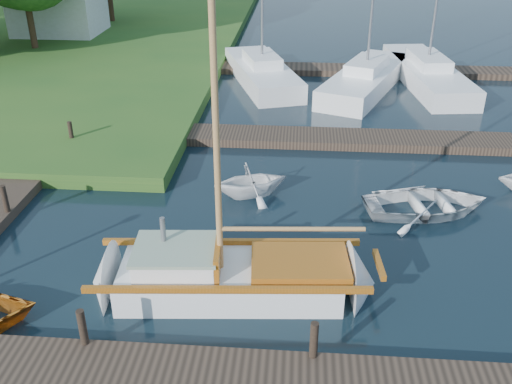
# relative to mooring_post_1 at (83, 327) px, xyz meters

# --- Properties ---
(ground) EXTENTS (160.00, 160.00, 0.00)m
(ground) POSITION_rel_mooring_post_1_xyz_m (3.00, 5.00, -0.70)
(ground) COLOR black
(ground) RESTS_ON ground
(left_dock) EXTENTS (2.20, 18.00, 0.30)m
(left_dock) POSITION_rel_mooring_post_1_xyz_m (-5.00, 7.00, -0.55)
(left_dock) COLOR #2D231B
(left_dock) RESTS_ON ground
(far_dock) EXTENTS (14.00, 1.60, 0.30)m
(far_dock) POSITION_rel_mooring_post_1_xyz_m (5.00, 11.50, -0.55)
(far_dock) COLOR #2D231B
(far_dock) RESTS_ON ground
(pontoon) EXTENTS (30.00, 1.60, 0.30)m
(pontoon) POSITION_rel_mooring_post_1_xyz_m (13.00, 21.00, -0.55)
(pontoon) COLOR #2D231B
(pontoon) RESTS_ON ground
(mooring_post_1) EXTENTS (0.16, 0.16, 0.80)m
(mooring_post_1) POSITION_rel_mooring_post_1_xyz_m (0.00, 0.00, 0.00)
(mooring_post_1) COLOR black
(mooring_post_1) RESTS_ON near_dock
(mooring_post_2) EXTENTS (0.16, 0.16, 0.80)m
(mooring_post_2) POSITION_rel_mooring_post_1_xyz_m (4.50, 0.00, 0.00)
(mooring_post_2) COLOR black
(mooring_post_2) RESTS_ON near_dock
(mooring_post_4) EXTENTS (0.16, 0.16, 0.80)m
(mooring_post_4) POSITION_rel_mooring_post_1_xyz_m (-4.00, 5.00, 0.00)
(mooring_post_4) COLOR black
(mooring_post_4) RESTS_ON left_dock
(mooring_post_5) EXTENTS (0.16, 0.16, 0.80)m
(mooring_post_5) POSITION_rel_mooring_post_1_xyz_m (-4.00, 10.00, 0.00)
(mooring_post_5) COLOR black
(mooring_post_5) RESTS_ON left_dock
(sailboat) EXTENTS (7.28, 2.49, 9.83)m
(sailboat) POSITION_rel_mooring_post_1_xyz_m (2.78, 2.30, -0.36)
(sailboat) COLOR white
(sailboat) RESTS_ON ground
(tender_b) EXTENTS (2.78, 2.59, 1.18)m
(tender_b) POSITION_rel_mooring_post_1_xyz_m (2.67, 7.06, -0.11)
(tender_b) COLOR white
(tender_b) RESTS_ON ground
(tender_c) EXTENTS (4.01, 3.19, 0.75)m
(tender_c) POSITION_rel_mooring_post_1_xyz_m (7.83, 6.43, -0.33)
(tender_c) COLOR white
(tender_c) RESTS_ON ground
(marina_boat_0) EXTENTS (4.45, 7.87, 10.60)m
(marina_boat_0) POSITION_rel_mooring_post_1_xyz_m (2.18, 18.96, -0.13)
(marina_boat_0) COLOR white
(marina_boat_0) RESTS_ON ground
(marina_boat_2) EXTENTS (5.08, 8.42, 10.33)m
(marina_boat_2) POSITION_rel_mooring_post_1_xyz_m (7.14, 18.26, -0.14)
(marina_boat_2) COLOR white
(marina_boat_2) RESTS_ON ground
(marina_boat_3) EXTENTS (3.25, 9.02, 13.15)m
(marina_boat_3) POSITION_rel_mooring_post_1_xyz_m (10.18, 19.44, -0.12)
(marina_boat_3) COLOR white
(marina_boat_3) RESTS_ON ground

